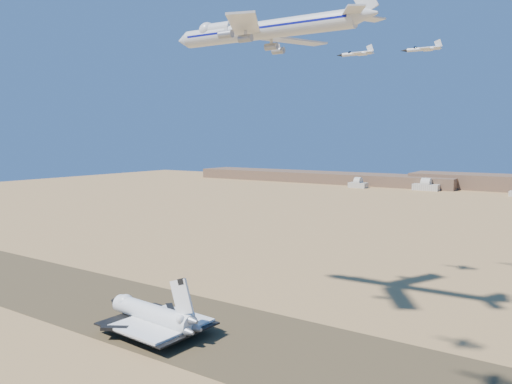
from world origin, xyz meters
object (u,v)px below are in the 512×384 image
Objects in this scene: carrier_747 at (258,31)px; crew_b at (160,346)px; shuttle at (152,316)px; crew_c at (155,344)px; crew_a at (148,339)px; chase_jet_d at (356,54)px; chase_jet_e at (423,49)px.

carrier_747 is 104.37m from crew_b.
crew_c is (8.82, -7.47, -4.55)m from shuttle.
chase_jet_d is at bearing -14.33° from crew_a.
crew_b is 0.11× the size of chase_jet_e.
shuttle is 2.52× the size of chase_jet_e.
shuttle is at bearing -123.38° from chase_jet_e.
shuttle is 23.42× the size of crew_a.
shuttle is 24.48× the size of crew_c.
chase_jet_d is at bearing -17.00° from crew_b.
crew_a is 0.96× the size of crew_b.
shuttle is at bearing 51.68° from crew_b.
chase_jet_e is (20.62, 18.47, 2.46)m from chase_jet_d.
crew_b is at bearing -105.44° from chase_jet_d.
chase_jet_e is at bearing -24.76° from crew_b.
crew_b is at bearing -99.60° from crew_a.
carrier_747 is at bearing -16.44° from crew_a.
shuttle reaches higher than crew_b.
chase_jet_d reaches higher than crew_c.
chase_jet_d is at bearing 71.19° from shuttle.
crew_a is 0.11× the size of chase_jet_e.
chase_jet_d is at bearing -142.84° from chase_jet_e.
crew_c is 0.10× the size of chase_jet_e.
crew_c is at bearing -107.13° from chase_jet_d.
chase_jet_e is (45.28, 106.33, 96.42)m from crew_c.
crew_c is 150.51m from chase_jet_e.
crew_c is at bearing -106.85° from carrier_747.
crew_b is 2.70m from crew_c.
carrier_747 reaches higher than crew_b.
carrier_747 is 44.22× the size of crew_c.
chase_jet_e is at bearing -53.51° from crew_c.
crew_a is at bearing 73.20° from crew_b.
shuttle is 14.71m from crew_b.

